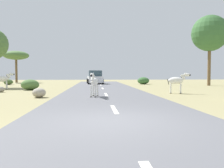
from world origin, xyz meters
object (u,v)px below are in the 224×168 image
(zebra_3, at_px, (3,79))
(tree_4, at_px, (16,56))
(bush_2, at_px, (143,81))
(rock_1, at_px, (1,89))
(zebra_0, at_px, (94,82))
(zebra_2, at_px, (177,81))
(tree_1, at_px, (210,34))
(bush_4, at_px, (8,82))
(rock_0, at_px, (39,93))
(car_0, at_px, (95,78))
(bush_0, at_px, (30,85))

(zebra_3, relative_size, tree_4, 0.33)
(bush_2, distance_m, rock_1, 17.82)
(zebra_0, bearing_deg, zebra_2, -146.77)
(tree_1, relative_size, bush_4, 7.24)
(bush_4, xyz_separation_m, rock_0, (7.52, -15.73, -0.06))
(tree_4, bearing_deg, car_0, -26.64)
(bush_2, xyz_separation_m, bush_4, (-17.10, -0.09, -0.13))
(zebra_0, bearing_deg, zebra_3, -32.11)
(zebra_0, xyz_separation_m, rock_1, (-6.93, 4.34, -0.68))
(tree_1, height_order, bush_4, tree_1)
(zebra_3, height_order, rock_0, zebra_3)
(zebra_0, distance_m, tree_1, 18.68)
(bush_4, bearing_deg, zebra_3, -72.22)
(car_0, distance_m, tree_1, 14.91)
(zebra_3, distance_m, tree_1, 22.27)
(zebra_3, bearing_deg, car_0, 126.03)
(bush_0, bearing_deg, zebra_0, -50.51)
(zebra_2, xyz_separation_m, bush_2, (0.67, 13.86, -0.42))
(zebra_2, xyz_separation_m, bush_0, (-11.14, 4.26, -0.43))
(rock_0, bearing_deg, bush_4, 115.57)
(zebra_3, relative_size, bush_0, 1.07)
(bush_2, height_order, rock_0, bush_2)
(tree_1, relative_size, rock_1, 13.26)
(bush_2, bearing_deg, bush_0, -140.91)
(bush_2, bearing_deg, car_0, 172.48)
(zebra_0, xyz_separation_m, zebra_2, (5.74, 2.30, -0.01))
(zebra_2, xyz_separation_m, rock_1, (-12.67, 2.04, -0.67))
(rock_1, bearing_deg, zebra_0, -32.08)
(zebra_3, bearing_deg, rock_0, 20.09)
(zebra_2, distance_m, rock_0, 9.14)
(zebra_0, bearing_deg, rock_0, 5.31)
(tree_1, bearing_deg, car_0, 159.85)
(bush_2, distance_m, bush_4, 17.10)
(bush_4, distance_m, rock_0, 17.43)
(bush_4, bearing_deg, zebra_0, -56.35)
(car_0, xyz_separation_m, bush_0, (-5.49, -10.43, -0.40))
(rock_1, bearing_deg, zebra_2, -9.16)
(tree_4, relative_size, rock_0, 5.96)
(zebra_2, bearing_deg, zebra_3, -92.71)
(zebra_0, height_order, bush_0, zebra_0)
(tree_4, distance_m, bush_4, 8.10)
(tree_4, distance_m, rock_0, 24.72)
(bush_2, height_order, rock_1, bush_2)
(bush_2, relative_size, bush_4, 1.38)
(tree_1, xyz_separation_m, rock_1, (-20.15, -7.83, -5.77))
(bush_4, height_order, rock_1, bush_4)
(zebra_0, bearing_deg, car_0, -78.88)
(car_0, height_order, bush_0, car_0)
(bush_0, relative_size, rock_0, 1.82)
(bush_2, xyz_separation_m, rock_1, (-13.34, -11.81, -0.25))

